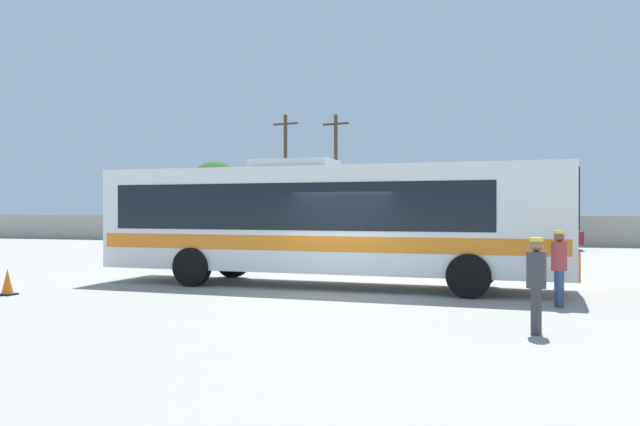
# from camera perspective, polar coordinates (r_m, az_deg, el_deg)

# --- Properties ---
(ground_plane) EXTENTS (300.00, 300.00, 0.00)m
(ground_plane) POSITION_cam_1_polar(r_m,az_deg,el_deg) (25.84, 7.40, -4.28)
(ground_plane) COLOR gray
(perimeter_wall) EXTENTS (80.00, 0.30, 1.71)m
(perimeter_wall) POSITION_cam_1_polar(r_m,az_deg,el_deg) (39.26, 10.61, -1.47)
(perimeter_wall) COLOR #9E998C
(perimeter_wall) RESTS_ON ground_plane
(coach_bus_white_orange) EXTENTS (12.63, 3.09, 3.42)m
(coach_bus_white_orange) POSITION_cam_1_polar(r_m,az_deg,el_deg) (17.73, 0.22, -0.45)
(coach_bus_white_orange) COLOR white
(coach_bus_white_orange) RESTS_ON ground_plane
(attendant_by_bus_door) EXTENTS (0.41, 0.41, 1.62)m
(attendant_by_bus_door) POSITION_cam_1_polar(r_m,az_deg,el_deg) (14.78, 20.02, -4.15)
(attendant_by_bus_door) COLOR #33476B
(attendant_by_bus_door) RESTS_ON ground_plane
(passenger_waiting_on_apron) EXTENTS (0.39, 0.39, 1.60)m
(passenger_waiting_on_apron) POSITION_cam_1_polar(r_m,az_deg,el_deg) (11.47, 18.24, -5.48)
(passenger_waiting_on_apron) COLOR #38383D
(passenger_waiting_on_apron) RESTS_ON ground_plane
(parked_car_leftmost_silver) EXTENTS (4.65, 2.10, 1.46)m
(parked_car_leftmost_silver) POSITION_cam_1_polar(r_m,az_deg,el_deg) (38.31, -8.26, -1.62)
(parked_car_leftmost_silver) COLOR #B7BABF
(parked_car_leftmost_silver) RESTS_ON ground_plane
(parked_car_second_maroon) EXTENTS (4.31, 2.15, 1.45)m
(parked_car_second_maroon) POSITION_cam_1_polar(r_m,az_deg,el_deg) (37.21, 0.10, -1.69)
(parked_car_second_maroon) COLOR maroon
(parked_car_second_maroon) RESTS_ON ground_plane
(parked_car_third_maroon) EXTENTS (4.53, 2.23, 1.42)m
(parked_car_third_maroon) POSITION_cam_1_polar(r_m,az_deg,el_deg) (34.99, 9.92, -1.84)
(parked_car_third_maroon) COLOR maroon
(parked_car_third_maroon) RESTS_ON ground_plane
(parked_car_rightmost_maroon) EXTENTS (4.19, 1.99, 1.49)m
(parked_car_rightmost_maroon) POSITION_cam_1_polar(r_m,az_deg,el_deg) (35.63, 18.52, -1.76)
(parked_car_rightmost_maroon) COLOR maroon
(parked_car_rightmost_maroon) RESTS_ON ground_plane
(utility_pole_near) EXTENTS (1.79, 0.47, 8.20)m
(utility_pole_near) POSITION_cam_1_polar(r_m,az_deg,el_deg) (42.52, 1.38, 3.29)
(utility_pole_near) COLOR #4C3823
(utility_pole_near) RESTS_ON ground_plane
(utility_pole_far) EXTENTS (1.79, 0.42, 8.31)m
(utility_pole_far) POSITION_cam_1_polar(r_m,az_deg,el_deg) (43.40, -3.02, 3.30)
(utility_pole_far) COLOR #4C3823
(utility_pole_far) RESTS_ON ground_plane
(roadside_tree_left) EXTENTS (3.55, 3.55, 5.44)m
(roadside_tree_left) POSITION_cam_1_polar(r_m,az_deg,el_deg) (46.76, -9.10, 2.56)
(roadside_tree_left) COLOR brown
(roadside_tree_left) RESTS_ON ground_plane
(roadside_tree_midleft) EXTENTS (3.27, 3.27, 4.76)m
(roadside_tree_midleft) POSITION_cam_1_polar(r_m,az_deg,el_deg) (43.81, 5.84, 1.99)
(roadside_tree_midleft) COLOR brown
(roadside_tree_midleft) RESTS_ON ground_plane
(traffic_cone_on_apron) EXTENTS (0.36, 0.36, 0.64)m
(traffic_cone_on_apron) POSITION_cam_1_polar(r_m,az_deg,el_deg) (17.60, -25.47, -5.45)
(traffic_cone_on_apron) COLOR black
(traffic_cone_on_apron) RESTS_ON ground_plane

